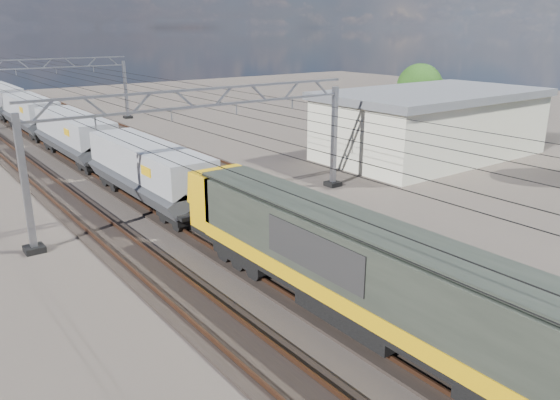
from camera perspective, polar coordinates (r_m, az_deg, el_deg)
ground at (r=28.41m, az=-3.39°, el=-3.49°), size 160.00×160.00×0.00m
track_outer_west at (r=25.85m, az=-14.63°, el=-6.08°), size 2.60×140.00×0.30m
track_loco at (r=27.42m, az=-6.90°, el=-4.22°), size 2.60×140.00×0.30m
track_inner_east at (r=29.45m, az=-0.15°, el=-2.53°), size 2.60×140.00×0.30m
track_outer_east at (r=31.86m, az=5.64°, el=-1.04°), size 2.60×140.00×0.30m
catenary_gantry_mid at (r=30.61m, az=-7.67°, el=5.56°), size 19.90×0.90×7.11m
catenary_gantry_far at (r=64.20m, az=-23.89°, el=10.47°), size 19.90×0.90×7.11m
overhead_wires at (r=33.81m, az=-11.17°, el=9.69°), size 12.03×140.00×0.53m
locomotive at (r=19.05m, az=8.46°, el=-7.01°), size 2.76×21.10×3.62m
hopper_wagon_lead at (r=33.24m, az=-13.57°, el=3.21°), size 3.38×13.00×3.25m
hopper_wagon_mid at (r=46.39m, az=-20.67°, el=6.56°), size 3.38×13.00×3.25m
hopper_wagon_third at (r=60.02m, az=-24.63°, el=8.36°), size 3.38×13.00×3.25m
hopper_wagon_fourth at (r=73.87m, az=-27.13°, el=9.48°), size 3.38×13.00×3.25m
industrial_shed at (r=46.71m, az=15.52°, el=7.73°), size 18.60×10.60×5.40m
tree_far at (r=57.76m, az=14.72°, el=11.19°), size 5.10×4.70×6.83m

